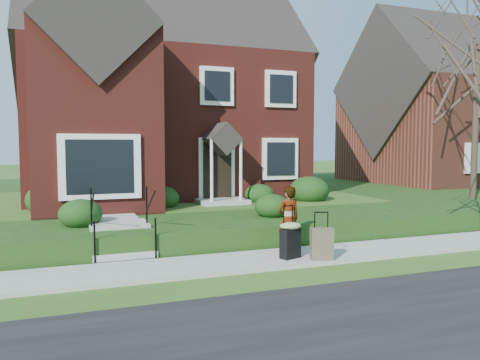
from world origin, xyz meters
name	(u,v)px	position (x,y,z in m)	size (l,w,h in m)	color
ground	(247,263)	(0.00, 0.00, 0.00)	(120.00, 120.00, 0.00)	#2D5119
sidewalk	(247,261)	(0.00, 0.00, 0.04)	(60.00, 1.60, 0.08)	#9E9B93
terrace	(242,194)	(4.00, 10.90, 0.30)	(44.00, 20.00, 0.60)	#18380F
walkway	(109,211)	(-2.50, 5.00, 0.63)	(1.20, 6.00, 0.06)	#9E9B93
main_house	(156,79)	(-0.21, 9.61, 5.26)	(10.40, 10.20, 9.40)	maroon
neighbour_house	(446,97)	(16.00, 11.00, 5.25)	(9.40, 8.00, 9.20)	brown
front_steps	(121,234)	(-2.50, 1.84, 0.47)	(1.40, 2.02, 1.50)	#9E9B93
foundation_shrubs	(187,195)	(-0.18, 4.67, 1.05)	(9.92, 4.02, 1.06)	#15340F
woman	(288,219)	(1.17, 0.33, 0.86)	(0.57, 0.37, 1.56)	#999999
suitcase_black	(290,238)	(0.96, -0.21, 0.54)	(0.59, 0.53, 1.18)	black
suitcase_olive	(322,244)	(1.55, -0.56, 0.43)	(0.54, 0.41, 1.05)	brown
tree_gap	(479,32)	(10.52, 3.81, 6.71)	(6.11, 6.11, 8.73)	#403427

